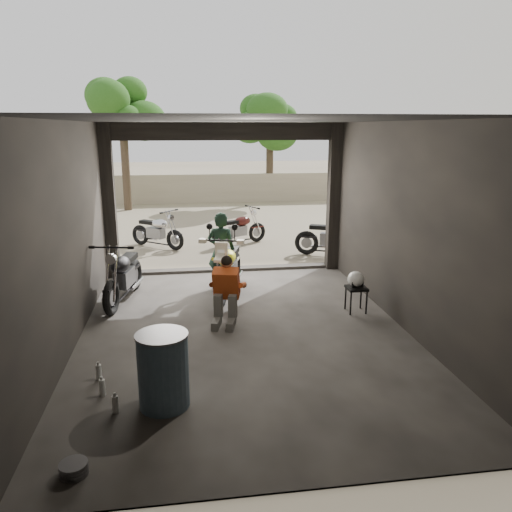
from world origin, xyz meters
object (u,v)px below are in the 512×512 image
object	(u,v)px
main_bike	(228,264)
mechanic	(225,293)
left_bike	(123,271)
helmet	(356,279)
outside_bike_b	(239,226)
stool	(356,291)
rider	(221,251)
oil_drum	(163,371)
outside_bike_c	(334,234)
sign_post	(388,195)
outside_bike_a	(157,228)

from	to	relation	value
main_bike	mechanic	world-z (taller)	main_bike
left_bike	helmet	size ratio (longest dim) A/B	5.77
outside_bike_b	stool	size ratio (longest dim) A/B	3.21
stool	helmet	xyz separation A→B (m)	(-0.01, 0.02, 0.21)
mechanic	rider	bearing A→B (deg)	102.03
main_bike	helmet	size ratio (longest dim) A/B	6.14
outside_bike_b	rider	bearing A→B (deg)	141.44
oil_drum	outside_bike_c	bearing A→B (deg)	58.41
main_bike	sign_post	bearing A→B (deg)	42.82
outside_bike_c	main_bike	bearing A→B (deg)	157.16
outside_bike_b	helmet	xyz separation A→B (m)	(1.39, -5.39, 0.09)
main_bike	outside_bike_c	distance (m)	3.80
main_bike	sign_post	world-z (taller)	sign_post
rider	sign_post	world-z (taller)	sign_post
outside_bike_a	rider	size ratio (longest dim) A/B	0.99
helmet	outside_bike_a	bearing A→B (deg)	115.90
outside_bike_b	rider	distance (m)	3.89
left_bike	outside_bike_a	distance (m)	4.24
mechanic	stool	size ratio (longest dim) A/B	2.31
outside_bike_a	oil_drum	size ratio (longest dim) A/B	1.72
outside_bike_b	mechanic	size ratio (longest dim) A/B	1.39
stool	mechanic	bearing A→B (deg)	-174.75
outside_bike_b	oil_drum	bearing A→B (deg)	140.50
main_bike	oil_drum	size ratio (longest dim) A/B	2.07
outside_bike_c	left_bike	bearing A→B (deg)	144.20
stool	sign_post	world-z (taller)	sign_post
main_bike	left_bike	xyz separation A→B (m)	(-1.92, -0.09, -0.03)
left_bike	main_bike	bearing A→B (deg)	14.22
mechanic	stool	xyz separation A→B (m)	(2.26, 0.21, -0.14)
left_bike	stool	distance (m)	4.17
outside_bike_c	helmet	xyz separation A→B (m)	(-0.75, -3.77, 0.03)
left_bike	rider	bearing A→B (deg)	25.61
oil_drum	sign_post	distance (m)	7.69
outside_bike_c	helmet	distance (m)	3.84
mechanic	outside_bike_b	bearing A→B (deg)	96.00
main_bike	helmet	bearing A→B (deg)	-14.47
helmet	sign_post	bearing A→B (deg)	52.24
left_bike	outside_bike_c	world-z (taller)	left_bike
main_bike	helmet	distance (m)	2.40
mechanic	helmet	xyz separation A→B (m)	(2.25, 0.22, 0.06)
sign_post	stool	bearing A→B (deg)	-106.16
sign_post	main_bike	bearing A→B (deg)	-139.96
main_bike	outside_bike_a	xyz separation A→B (m)	(-1.51, 4.13, -0.09)
outside_bike_b	mechanic	world-z (taller)	mechanic
outside_bike_a	rider	world-z (taller)	rider
main_bike	left_bike	size ratio (longest dim) A/B	1.06
sign_post	rider	bearing A→B (deg)	-144.91
left_bike	sign_post	bearing A→B (deg)	30.89
stool	outside_bike_a	bearing A→B (deg)	123.77
rider	outside_bike_c	bearing A→B (deg)	-122.60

